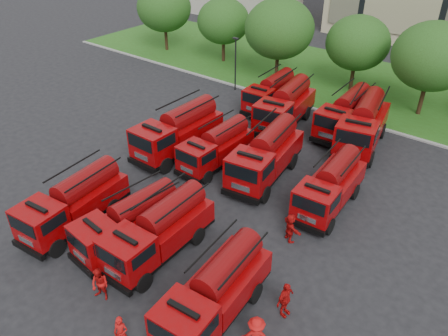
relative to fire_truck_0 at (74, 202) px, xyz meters
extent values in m
plane|color=black|center=(5.05, 4.83, -1.57)|extent=(140.00, 140.00, 0.00)
cube|color=#264B14|center=(5.05, 30.83, -1.51)|extent=(70.00, 16.00, 0.12)
cube|color=gray|center=(5.05, 22.73, -1.50)|extent=(70.00, 0.30, 0.14)
cylinder|color=#382314|center=(-18.95, 26.83, -0.25)|extent=(0.36, 0.36, 2.62)
ellipsoid|color=#1E3F12|center=(-18.95, 26.83, 3.46)|extent=(6.30, 6.30, 5.36)
cylinder|color=#382314|center=(-10.95, 27.83, -0.38)|extent=(0.36, 0.36, 2.38)
ellipsoid|color=#1E3F12|center=(-10.95, 27.83, 2.99)|extent=(5.71, 5.71, 4.86)
cylinder|color=#382314|center=(-2.95, 26.33, -0.17)|extent=(0.36, 0.36, 2.80)
ellipsoid|color=#1E3F12|center=(-2.95, 26.33, 3.79)|extent=(6.72, 6.72, 5.71)
cylinder|color=#382314|center=(4.05, 28.83, -0.34)|extent=(0.36, 0.36, 2.45)
ellipsoid|color=#1E3F12|center=(4.05, 28.83, 3.12)|extent=(5.88, 5.88, 5.00)
cylinder|color=#382314|center=(11.05, 27.33, -0.20)|extent=(0.36, 0.36, 2.73)
ellipsoid|color=#1E3F12|center=(11.05, 27.33, 3.66)|extent=(6.55, 6.55, 5.57)
cylinder|color=black|center=(-4.95, 22.03, 0.93)|extent=(0.14, 0.14, 5.00)
cube|color=black|center=(-4.95, 22.03, 3.48)|extent=(0.60, 0.25, 0.12)
cube|color=black|center=(0.00, 0.01, -0.95)|extent=(2.90, 6.88, 0.29)
cube|color=black|center=(0.36, -3.36, -0.99)|extent=(2.40, 0.49, 0.33)
cube|color=#830002|center=(0.24, -2.27, 0.13)|extent=(2.55, 2.34, 1.86)
cube|color=black|center=(0.36, -3.33, 0.56)|extent=(2.00, 0.26, 0.81)
cube|color=#830002|center=(-0.11, 1.05, -0.18)|extent=(2.80, 4.62, 1.24)
cylinder|color=#610607|center=(-0.11, 1.05, 0.83)|extent=(1.85, 4.14, 1.43)
cylinder|color=black|center=(-0.83, -2.57, -1.04)|extent=(0.44, 1.08, 1.05)
cylinder|color=black|center=(1.36, -2.34, -1.04)|extent=(0.44, 1.08, 1.05)
cylinder|color=black|center=(-1.28, 1.60, -1.04)|extent=(0.44, 1.08, 1.05)
cylinder|color=black|center=(0.91, 1.84, -1.04)|extent=(0.44, 1.08, 1.05)
cube|color=black|center=(3.74, 0.85, -0.99)|extent=(2.62, 6.42, 0.27)
cube|color=black|center=(3.46, -2.31, -1.03)|extent=(2.25, 0.43, 0.31)
cube|color=#830002|center=(3.55, -1.29, 0.02)|extent=(2.36, 2.16, 1.74)
cube|color=black|center=(3.46, -2.29, 0.42)|extent=(1.87, 0.21, 0.76)
cube|color=#830002|center=(3.83, 1.83, -0.27)|extent=(2.55, 4.29, 1.16)
cylinder|color=#610607|center=(3.83, 1.83, 0.68)|extent=(1.68, 3.86, 1.34)
cylinder|color=black|center=(2.51, -1.38, -1.08)|extent=(0.40, 1.01, 0.98)
cylinder|color=black|center=(4.56, -1.56, -1.08)|extent=(0.40, 1.01, 0.98)
cylinder|color=black|center=(2.87, 2.54, -1.08)|extent=(0.40, 1.01, 0.98)
cylinder|color=black|center=(4.91, 2.35, -1.08)|extent=(0.40, 1.01, 0.98)
cube|color=black|center=(5.61, 1.28, -0.95)|extent=(2.39, 6.68, 0.28)
cube|color=black|center=(5.72, -2.07, -1.00)|extent=(2.37, 0.32, 0.33)
cube|color=#830002|center=(5.69, -0.99, 0.11)|extent=(2.38, 2.16, 1.84)
cube|color=black|center=(5.72, -2.05, 0.54)|extent=(1.98, 0.11, 0.80)
cube|color=#830002|center=(5.57, 2.32, -0.20)|extent=(2.46, 4.42, 1.23)
cylinder|color=#610607|center=(5.57, 2.32, 0.81)|extent=(1.55, 4.01, 1.42)
cylinder|color=black|center=(4.61, -1.21, -1.05)|extent=(0.37, 1.05, 1.04)
cylinder|color=black|center=(6.78, -1.14, -1.05)|extent=(0.37, 1.05, 1.04)
cylinder|color=black|center=(4.47, 2.94, -1.05)|extent=(0.37, 1.05, 1.04)
cylinder|color=black|center=(6.64, 3.02, -1.05)|extent=(0.37, 1.05, 1.04)
cube|color=black|center=(10.51, -0.13, -0.96)|extent=(2.72, 6.74, 0.28)
cube|color=#830002|center=(10.70, -2.38, 0.10)|extent=(2.47, 2.26, 1.83)
cube|color=#830002|center=(10.42, 0.89, -0.20)|extent=(2.66, 4.50, 1.22)
cylinder|color=#610607|center=(10.42, 0.89, 0.79)|extent=(1.74, 4.05, 1.41)
cylinder|color=black|center=(9.64, -2.66, -1.05)|extent=(0.42, 1.06, 1.03)
cylinder|color=black|center=(9.28, 1.46, -1.05)|extent=(0.42, 1.06, 1.03)
cylinder|color=black|center=(11.44, 1.64, -1.05)|extent=(0.42, 1.06, 1.03)
cube|color=black|center=(-1.04, 9.86, -0.87)|extent=(2.46, 7.46, 0.32)
cube|color=black|center=(-1.04, 6.08, -0.93)|extent=(2.66, 0.27, 0.37)
cube|color=#830002|center=(-1.04, 7.30, 0.32)|extent=(2.61, 2.34, 2.08)
cube|color=black|center=(-1.04, 6.11, 0.80)|extent=(2.24, 0.06, 0.90)
cube|color=#830002|center=(-1.04, 11.03, -0.02)|extent=(2.61, 4.90, 1.38)
cylinder|color=#610607|center=(-1.04, 11.03, 1.11)|extent=(1.60, 4.47, 1.60)
cylinder|color=black|center=(-2.27, 7.09, -0.98)|extent=(0.37, 1.17, 1.17)
cylinder|color=black|center=(0.18, 7.09, -0.98)|extent=(0.37, 1.17, 1.17)
cylinder|color=black|center=(-2.26, 11.78, -0.98)|extent=(0.37, 1.17, 1.17)
cylinder|color=black|center=(0.19, 11.77, -0.98)|extent=(0.37, 1.17, 1.17)
cube|color=black|center=(2.29, 10.15, -0.99)|extent=(2.09, 6.21, 0.27)
cube|color=black|center=(2.27, 7.01, -1.04)|extent=(2.21, 0.24, 0.31)
cube|color=#830002|center=(2.27, 8.03, 0.00)|extent=(2.18, 1.96, 1.73)
cube|color=black|center=(2.27, 7.04, 0.40)|extent=(1.86, 0.06, 0.75)
cube|color=#830002|center=(2.30, 11.13, -0.28)|extent=(2.20, 4.09, 1.15)
cylinder|color=#610607|center=(2.30, 11.13, 0.66)|extent=(1.36, 3.73, 1.33)
cylinder|color=black|center=(1.25, 7.86, -1.08)|extent=(0.32, 0.98, 0.97)
cylinder|color=black|center=(3.29, 7.84, -1.08)|extent=(0.32, 0.98, 0.97)
cylinder|color=black|center=(1.29, 11.76, -1.08)|extent=(0.32, 0.98, 0.97)
cylinder|color=black|center=(3.32, 11.74, -1.08)|extent=(0.32, 0.98, 0.97)
cube|color=black|center=(5.87, 10.99, -0.89)|extent=(3.44, 7.56, 0.31)
cube|color=black|center=(6.41, 7.33, -0.94)|extent=(2.61, 0.64, 0.36)
cube|color=#830002|center=(6.24, 8.52, 0.28)|extent=(2.86, 2.64, 2.03)
cube|color=black|center=(6.41, 7.36, 0.75)|extent=(2.17, 0.37, 0.89)
cube|color=#830002|center=(5.71, 12.12, -0.06)|extent=(3.23, 5.11, 1.35)
cylinder|color=#610607|center=(5.71, 12.12, 1.05)|extent=(2.19, 4.56, 1.56)
cylinder|color=black|center=(5.08, 8.14, -0.99)|extent=(0.53, 1.19, 1.15)
cylinder|color=black|center=(7.45, 8.49, -0.99)|extent=(0.53, 1.19, 1.15)
cylinder|color=black|center=(4.41, 12.67, -0.99)|extent=(0.53, 1.19, 1.15)
cylinder|color=black|center=(6.78, 13.02, -0.99)|extent=(0.53, 1.19, 1.15)
cube|color=black|center=(10.79, 10.60, -0.97)|extent=(2.54, 6.59, 0.28)
cube|color=black|center=(11.00, 7.33, -1.01)|extent=(2.32, 0.38, 0.32)
cube|color=#830002|center=(10.93, 8.39, 0.07)|extent=(2.39, 2.17, 1.80)
cube|color=black|center=(11.00, 7.36, 0.49)|extent=(1.94, 0.17, 0.78)
cube|color=#830002|center=(10.72, 11.61, -0.23)|extent=(2.53, 4.38, 1.20)
cylinder|color=#610607|center=(10.72, 11.61, 0.75)|extent=(1.63, 3.96, 1.38)
cylinder|color=black|center=(9.88, 8.14, -1.06)|extent=(0.39, 1.03, 1.02)
cylinder|color=black|center=(12.00, 8.27, -1.06)|extent=(0.39, 1.03, 1.02)
cylinder|color=black|center=(9.62, 12.19, -1.06)|extent=(0.39, 1.03, 1.02)
cylinder|color=black|center=(11.74, 12.33, -1.06)|extent=(0.39, 1.03, 1.02)
cube|color=black|center=(0.10, 20.59, -0.97)|extent=(2.42, 6.47, 0.27)
cube|color=black|center=(0.26, 17.36, -1.02)|extent=(2.29, 0.34, 0.32)
cube|color=#830002|center=(0.21, 18.41, 0.05)|extent=(2.33, 2.12, 1.78)
cube|color=black|center=(0.26, 17.39, 0.46)|extent=(1.91, 0.14, 0.77)
cube|color=#830002|center=(0.04, 21.59, -0.25)|extent=(2.44, 4.30, 1.18)
cylinder|color=#610607|center=(0.04, 21.59, 0.72)|extent=(1.56, 3.89, 1.37)
cylinder|color=black|center=(-0.83, 18.17, -1.07)|extent=(0.37, 1.02, 1.00)
cylinder|color=black|center=(1.26, 18.28, -1.07)|extent=(0.37, 1.02, 1.00)
cylinder|color=black|center=(-1.03, 22.17, -1.07)|extent=(0.37, 1.02, 1.00)
cylinder|color=black|center=(1.06, 22.28, -1.07)|extent=(0.37, 1.02, 1.00)
cube|color=black|center=(2.84, 18.46, -0.89)|extent=(3.41, 7.61, 0.31)
cube|color=black|center=(3.36, 14.77, -0.94)|extent=(2.63, 0.63, 0.37)
cube|color=#830002|center=(3.19, 15.96, 0.29)|extent=(2.87, 2.64, 2.05)
cube|color=black|center=(3.35, 14.80, 0.77)|extent=(2.19, 0.36, 0.89)
cube|color=#830002|center=(2.67, 19.60, -0.05)|extent=(3.22, 5.14, 1.36)
cylinder|color=#610607|center=(2.67, 19.60, 1.07)|extent=(2.17, 4.58, 1.57)
cylinder|color=black|center=(2.02, 15.59, -0.99)|extent=(0.52, 1.19, 1.15)
cylinder|color=black|center=(4.41, 15.92, -0.99)|extent=(0.52, 1.19, 1.15)
cylinder|color=black|center=(1.38, 20.16, -0.99)|extent=(0.52, 1.19, 1.15)
cylinder|color=black|center=(3.77, 20.49, -0.99)|extent=(0.52, 1.19, 1.15)
cube|color=black|center=(7.27, 20.31, -0.92)|extent=(2.56, 7.10, 0.30)
cube|color=black|center=(7.40, 16.75, -0.97)|extent=(2.51, 0.34, 0.35)
cube|color=#830002|center=(7.36, 17.90, 0.21)|extent=(2.54, 2.29, 1.95)
cube|color=black|center=(7.40, 16.78, 0.66)|extent=(2.11, 0.13, 0.85)
cube|color=#830002|center=(7.23, 21.41, -0.11)|extent=(2.62, 4.70, 1.30)
cylinder|color=#610607|center=(7.23, 21.41, 0.95)|extent=(1.66, 4.26, 1.50)
cylinder|color=black|center=(6.21, 17.66, -1.02)|extent=(0.39, 1.11, 1.10)
cylinder|color=black|center=(8.52, 17.75, -1.02)|extent=(0.39, 1.11, 1.10)
cylinder|color=black|center=(6.05, 22.07, -1.02)|extent=(0.39, 1.11, 1.10)
cylinder|color=black|center=(8.35, 22.15, -1.02)|extent=(0.39, 1.11, 1.10)
cube|color=black|center=(9.21, 19.12, -0.86)|extent=(3.97, 8.00, 0.33)
cube|color=black|center=(9.97, 15.31, -0.91)|extent=(2.74, 0.80, 0.38)
cube|color=#830002|center=(9.72, 16.55, 0.38)|extent=(3.10, 2.89, 2.13)
cube|color=black|center=(9.96, 15.34, 0.87)|extent=(2.26, 0.50, 0.93)
cube|color=#830002|center=(8.97, 20.30, 0.02)|extent=(3.61, 5.46, 1.42)
cylinder|color=#610607|center=(8.97, 20.30, 1.18)|extent=(2.51, 4.83, 1.64)
cylinder|color=black|center=(8.53, 16.08, -0.97)|extent=(0.61, 1.26, 1.20)
cylinder|color=black|center=(11.00, 16.58, -0.97)|extent=(0.61, 1.26, 1.20)
cylinder|color=black|center=(7.59, 20.80, -0.97)|extent=(0.61, 1.26, 1.20)
cylinder|color=black|center=(10.05, 21.30, -0.97)|extent=(0.61, 1.26, 1.20)
imported|color=#AE0E0D|center=(5.59, -2.73, -1.57)|extent=(0.98, 0.67, 1.84)
imported|color=#AE0E0D|center=(12.96, 1.84, -1.57)|extent=(0.78, 1.21, 1.95)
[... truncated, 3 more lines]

